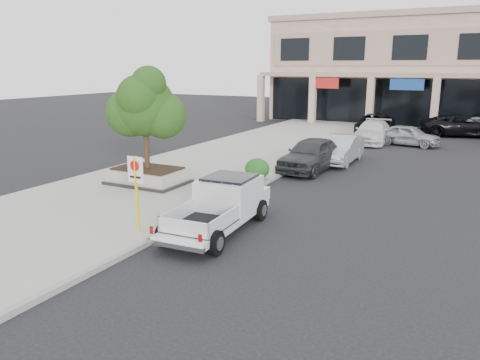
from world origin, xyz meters
The scene contains 14 objects.
ground centered at (0.00, 0.00, 0.00)m, with size 120.00×120.00×0.00m, color black.
sidewalk centered at (-5.50, 6.00, 0.07)m, with size 8.00×52.00×0.15m, color gray.
curb centered at (-1.55, 6.00, 0.07)m, with size 0.20×52.00×0.15m, color gray.
planter centered at (-5.78, 2.70, 0.48)m, with size 3.20×2.20×0.68m.
planter_tree centered at (-5.65, 2.86, 3.41)m, with size 2.90×2.55×4.00m.
no_parking_sign centered at (-2.26, -2.17, 1.63)m, with size 0.55×0.09×2.30m.
hedge centered at (-1.99, 5.53, 0.62)m, with size 1.10×0.99×0.94m, color #134515.
pickup_truck centered at (-0.35, -0.75, 0.79)m, with size 1.86×5.03×1.58m, color silver, non-canonical shape.
curb_car_a centered at (-0.72, 8.96, 0.81)m, with size 1.91×4.75×1.62m, color #2A2C2F.
curb_car_b centered at (0.01, 11.49, 0.72)m, with size 1.53×4.39×1.45m, color #A8AAB1.
curb_car_c centered at (0.04, 18.99, 0.73)m, with size 2.04×5.02×1.46m, color silver.
curb_car_d centered at (-0.56, 22.65, 0.78)m, with size 2.60×5.64×1.57m, color black.
lot_car_a centered at (2.33, 18.99, 0.67)m, with size 1.59×3.96×1.35m, color #A0A2A8.
lot_car_d centered at (5.16, 25.12, 0.78)m, with size 2.60×5.63×1.57m, color black.
Camera 1 is at (6.67, -12.55, 4.99)m, focal length 35.00 mm.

